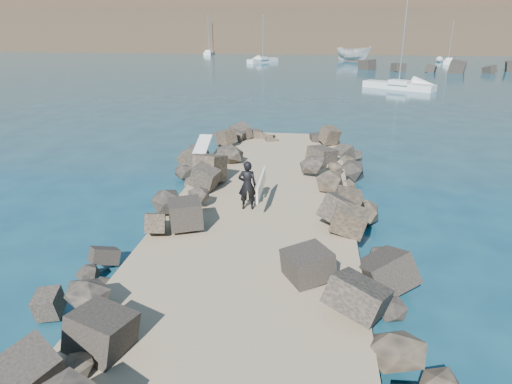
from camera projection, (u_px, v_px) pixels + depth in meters
The scene contains 11 objects.
ground at pixel (260, 224), 15.35m from camera, with size 800.00×800.00×0.00m, color #0F384C.
jetty at pixel (252, 242), 13.38m from camera, with size 6.00×26.00×0.60m, color #8C7759.
riprap_left at pixel (161, 224), 14.13m from camera, with size 2.60×22.00×1.00m, color black.
riprap_right at pixel (351, 234), 13.43m from camera, with size 2.60×22.00×1.00m, color black.
surfboard_resting at pixel (202, 149), 20.46m from camera, with size 0.59×2.35×0.08m, color white.
boat_imported at pixel (353, 54), 81.66m from camera, with size 2.50×6.66×2.57m, color silver.
surfer_with_board at pixel (249, 185), 14.73m from camera, with size 0.80×2.02×1.63m.
sailboat_e at pixel (209, 53), 99.45m from camera, with size 2.10×6.94×8.27m.
sailboat_d at pixel (448, 61), 77.03m from camera, with size 2.83×5.91×7.11m.
sailboat_c at pixel (399, 86), 46.68m from camera, with size 7.01×5.35×8.80m.
sailboat_b at pixel (263, 60), 78.81m from camera, with size 4.96×6.24×8.00m.
Camera 1 is at (1.69, -13.92, 6.32)m, focal length 32.00 mm.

